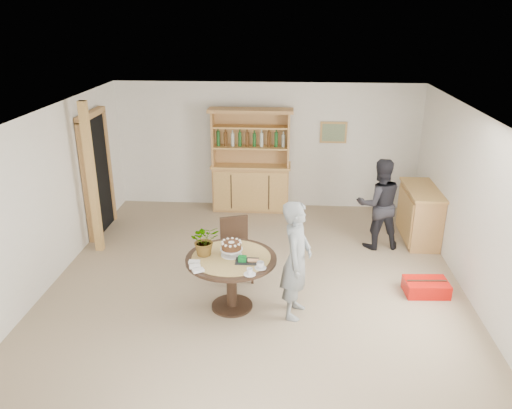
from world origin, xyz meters
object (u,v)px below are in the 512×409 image
Objects in this scene: sideboard at (420,214)px; red_suitcase at (426,287)px; dining_table at (231,267)px; hutch at (251,176)px; dining_chair at (236,245)px; teen_boy at (296,260)px; adult_person at (379,204)px.

sideboard reaches higher than red_suitcase.
dining_table is 2.81m from red_suitcase.
red_suitcase is (-0.30, -1.86, -0.37)m from sideboard.
sideboard is at bearing -22.21° from hutch.
dining_chair is (-0.01, -2.80, -0.15)m from hutch.
hutch is at bearing 69.98° from dining_chair.
teen_boy is at bearing -66.40° from dining_chair.
teen_boy is at bearing 48.70° from adult_person.
hutch is 3.29m from sideboard.
adult_person is (-0.79, -0.35, 0.30)m from sideboard.
hutch is 2.16× the size of dining_chair.
hutch is 1.31× the size of adult_person.
adult_person is (1.38, 2.13, -0.02)m from teen_boy.
dining_table is (-3.02, -2.39, 0.13)m from sideboard.
red_suitcase is at bearing -99.31° from sideboard.
dining_table is at bearing 95.69° from teen_boy.
hutch is 3.83m from teen_boy.
sideboard is 3.32m from teen_boy.
dining_table is 0.88m from teen_boy.
sideboard is 0.79× the size of teen_boy.
hutch reaches higher than red_suitcase.
sideboard is (3.04, -1.24, -0.22)m from hutch.
dining_chair is 0.59× the size of teen_boy.
teen_boy is 2.56× the size of red_suitcase.
sideboard is at bearing -28.70° from teen_boy.
hutch is 3.63m from dining_table.
hutch reaches higher than sideboard.
dining_table is at bearing -89.68° from hutch.
dining_chair is at bearing 55.88° from teen_boy.
dining_chair is at bearing 19.80° from adult_person.
teen_boy reaches higher than red_suitcase.
hutch is 2.76m from adult_person.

